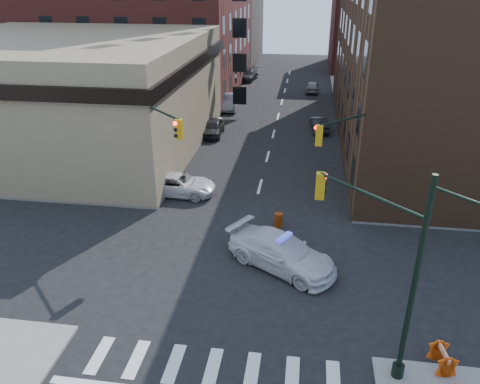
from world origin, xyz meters
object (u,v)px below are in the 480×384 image
(parked_car_enear, at_px, (319,124))
(barricade_nw_a, at_px, (161,186))
(pedestrian_b, at_px, (96,186))
(barricade_se_a, at_px, (442,359))
(parked_car_wnear, at_px, (213,127))
(barrel_bank, at_px, (178,182))
(barrel_road, at_px, (278,220))
(police_car, at_px, (282,252))
(parked_car_wfar, at_px, (230,102))
(pickup, at_px, (178,184))
(pedestrian_a, at_px, (164,173))

(parked_car_enear, height_order, barricade_nw_a, parked_car_enear)
(pedestrian_b, bearing_deg, barricade_se_a, -55.19)
(parked_car_wnear, relative_size, barrel_bank, 4.04)
(barricade_se_a, bearing_deg, barrel_road, 25.49)
(barricade_se_a, bearing_deg, police_car, 37.99)
(police_car, relative_size, barricade_se_a, 5.11)
(police_car, distance_m, parked_car_wnear, 21.85)
(pedestrian_b, bearing_deg, police_car, -47.74)
(police_car, height_order, barricade_se_a, police_car)
(parked_car_wnear, distance_m, barrel_road, 17.91)
(barrel_road, bearing_deg, parked_car_wfar, 105.58)
(pedestrian_b, relative_size, barricade_nw_a, 1.76)
(barrel_road, relative_size, barricade_nw_a, 0.78)
(pedestrian_b, bearing_deg, pickup, -0.57)
(pedestrian_b, distance_m, barricade_se_a, 22.02)
(parked_car_wfar, relative_size, pedestrian_b, 2.43)
(parked_car_wnear, height_order, barrel_road, parked_car_wnear)
(pedestrian_b, distance_m, barrel_bank, 5.48)
(barricade_se_a, bearing_deg, barricade_nw_a, 39.31)
(parked_car_enear, distance_m, barrel_bank, 17.79)
(parked_car_wnear, height_order, barricade_se_a, parked_car_wnear)
(parked_car_wnear, xyz_separation_m, barricade_nw_a, (-1.00, -12.89, -0.16))
(pedestrian_a, distance_m, barrel_road, 9.31)
(pickup, bearing_deg, barricade_nw_a, 95.29)
(parked_car_enear, xyz_separation_m, barrel_bank, (-9.66, -14.94, -0.13))
(barrel_road, height_order, barrel_bank, barrel_bank)
(pedestrian_a, distance_m, barricade_nw_a, 1.04)
(parked_car_enear, bearing_deg, parked_car_wnear, 10.33)
(pedestrian_a, relative_size, barrel_road, 2.23)
(parked_car_enear, xyz_separation_m, pedestrian_a, (-10.66, -14.89, 0.48))
(barrel_bank, bearing_deg, parked_car_wnear, 90.00)
(barrel_road, bearing_deg, police_car, -83.80)
(parked_car_wfar, height_order, barrel_road, parked_car_wfar)
(barrel_road, bearing_deg, parked_car_wnear, 113.63)
(pickup, height_order, pedestrian_b, pedestrian_b)
(police_car, xyz_separation_m, parked_car_wnear, (-7.62, 20.48, -0.11))
(pickup, distance_m, barricade_se_a, 19.44)
(barrel_road, relative_size, barrel_bank, 0.83)
(parked_car_wnear, bearing_deg, parked_car_wfar, 87.84)
(pedestrian_b, xyz_separation_m, barrel_bank, (4.69, 2.76, -0.62))
(parked_car_wnear, height_order, pedestrian_a, pedestrian_a)
(parked_car_wfar, xyz_separation_m, barricade_se_a, (13.96, -35.87, -0.23))
(police_car, height_order, barricade_nw_a, police_car)
(parked_car_enear, relative_size, barricade_se_a, 3.52)
(pickup, xyz_separation_m, parked_car_enear, (9.47, 15.68, -0.03))
(barrel_bank, bearing_deg, barrel_road, -31.18)
(pedestrian_a, bearing_deg, police_car, -18.49)
(parked_car_wfar, relative_size, barrel_road, 5.52)
(pedestrian_a, height_order, pedestrian_b, pedestrian_b)
(pickup, relative_size, barrel_road, 5.66)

